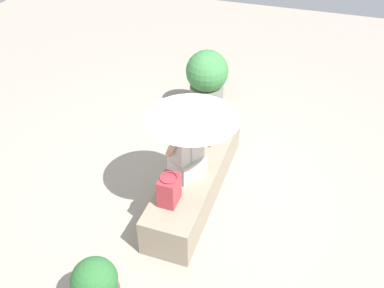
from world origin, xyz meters
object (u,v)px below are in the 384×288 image
(parasol, at_px, (192,109))
(tote_bag_canvas, at_px, (169,190))
(planter_far, at_px, (207,80))
(person_seated, at_px, (187,146))
(handbag_black, at_px, (208,129))

(parasol, distance_m, tote_bag_canvas, 0.85)
(planter_far, bearing_deg, person_seated, -168.74)
(planter_far, bearing_deg, tote_bag_canvas, -171.45)
(parasol, relative_size, planter_far, 1.06)
(parasol, distance_m, handbag_black, 1.08)
(handbag_black, bearing_deg, person_seated, 178.25)
(handbag_black, relative_size, planter_far, 0.32)
(person_seated, distance_m, parasol, 0.54)
(person_seated, relative_size, handbag_black, 2.87)
(parasol, xyz_separation_m, tote_bag_canvas, (-0.39, 0.11, -0.75))
(person_seated, height_order, planter_far, person_seated)
(parasol, height_order, tote_bag_canvas, parasol)
(person_seated, height_order, parasol, parasol)
(person_seated, height_order, handbag_black, person_seated)
(handbag_black, height_order, planter_far, planter_far)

